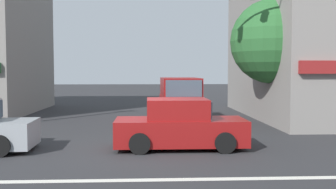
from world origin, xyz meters
The scene contains 7 objects.
ground_plane centered at (0.00, 0.00, 0.00)m, with size 120.00×120.00×0.00m, color #2B2B2D.
lane_marking_stripe centered at (0.00, -3.50, 0.00)m, with size 9.00×0.24×0.01m, color silver.
street_tree centered at (5.66, 5.40, 3.78)m, with size 3.85×3.85×5.72m.
utility_pole_far_right centered at (8.67, 6.80, 4.33)m, with size 1.40×0.22×8.36m.
traffic_light_mast centered at (5.95, 3.24, 4.30)m, with size 4.89×0.39×6.20m.
sedan_approaching_near centered at (1.01, 0.08, 0.71)m, with size 4.10×1.88×1.58m.
van_crossing_rightbound centered at (1.59, 6.91, 1.01)m, with size 2.12×4.64×2.11m.
Camera 1 is at (0.02, -12.22, 2.46)m, focal length 42.00 mm.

